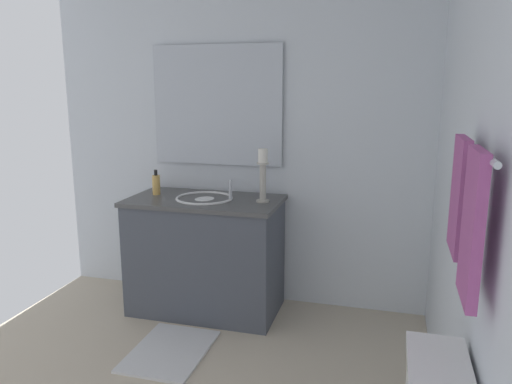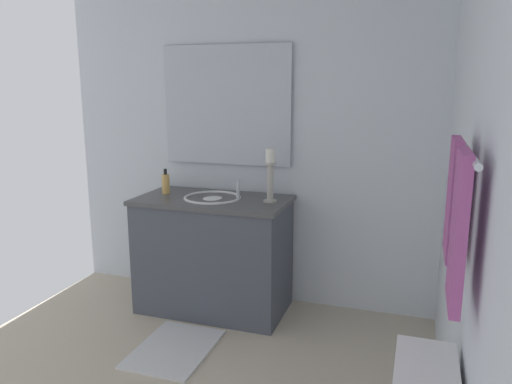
{
  "view_description": "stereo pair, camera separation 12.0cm",
  "coord_description": "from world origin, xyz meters",
  "px_view_note": "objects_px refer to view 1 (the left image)",
  "views": [
    {
      "loc": [
        2.03,
        1.1,
        1.59
      ],
      "look_at": [
        -0.19,
        0.48,
        1.09
      ],
      "focal_mm": 34.77,
      "sensor_mm": 36.0,
      "label": 1
    },
    {
      "loc": [
        2.0,
        1.21,
        1.59
      ],
      "look_at": [
        -0.19,
        0.48,
        1.09
      ],
      "focal_mm": 34.77,
      "sensor_mm": 36.0,
      "label": 2
    }
  ],
  "objects_px": {
    "towel_near_vanity": "(459,196)",
    "sink_basin": "(205,204)",
    "bath_mat": "(170,351)",
    "mirror": "(217,106)",
    "towel_bar": "(477,149)",
    "candle_holder_tall": "(263,174)",
    "vanity_cabinet": "(206,255)",
    "soap_bottle": "(156,184)",
    "towel_center": "(472,227)"
  },
  "relations": [
    {
      "from": "towel_near_vanity",
      "to": "sink_basin",
      "type": "bearing_deg",
      "value": -132.55
    },
    {
      "from": "bath_mat",
      "to": "mirror",
      "type": "bearing_deg",
      "value": 180.0
    },
    {
      "from": "towel_bar",
      "to": "towel_near_vanity",
      "type": "xyz_separation_m",
      "value": [
        -0.16,
        -0.02,
        -0.18
      ]
    },
    {
      "from": "towel_near_vanity",
      "to": "candle_holder_tall",
      "type": "bearing_deg",
      "value": -142.36
    },
    {
      "from": "vanity_cabinet",
      "to": "soap_bottle",
      "type": "xyz_separation_m",
      "value": [
        -0.04,
        -0.38,
        0.48
      ]
    },
    {
      "from": "mirror",
      "to": "soap_bottle",
      "type": "distance_m",
      "value": 0.71
    },
    {
      "from": "vanity_cabinet",
      "to": "towel_bar",
      "type": "height_order",
      "value": "towel_bar"
    },
    {
      "from": "towel_near_vanity",
      "to": "bath_mat",
      "type": "height_order",
      "value": "towel_near_vanity"
    },
    {
      "from": "sink_basin",
      "to": "towel_bar",
      "type": "height_order",
      "value": "towel_bar"
    },
    {
      "from": "vanity_cabinet",
      "to": "bath_mat",
      "type": "xyz_separation_m",
      "value": [
        0.62,
        0.0,
        -0.4
      ]
    },
    {
      "from": "bath_mat",
      "to": "towel_near_vanity",
      "type": "bearing_deg",
      "value": 63.85
    },
    {
      "from": "mirror",
      "to": "candle_holder_tall",
      "type": "bearing_deg",
      "value": 57.88
    },
    {
      "from": "soap_bottle",
      "to": "towel_bar",
      "type": "xyz_separation_m",
      "value": [
        1.55,
        1.87,
        0.5
      ]
    },
    {
      "from": "sink_basin",
      "to": "candle_holder_tall",
      "type": "relative_size",
      "value": 1.12
    },
    {
      "from": "vanity_cabinet",
      "to": "towel_near_vanity",
      "type": "bearing_deg",
      "value": 47.47
    },
    {
      "from": "mirror",
      "to": "bath_mat",
      "type": "xyz_separation_m",
      "value": [
        0.91,
        -0.0,
        -1.44
      ]
    },
    {
      "from": "soap_bottle",
      "to": "sink_basin",
      "type": "bearing_deg",
      "value": 84.45
    },
    {
      "from": "soap_bottle",
      "to": "candle_holder_tall",
      "type": "bearing_deg",
      "value": 88.81
    },
    {
      "from": "vanity_cabinet",
      "to": "candle_holder_tall",
      "type": "xyz_separation_m",
      "value": [
        -0.02,
        0.41,
        0.6
      ]
    },
    {
      "from": "soap_bottle",
      "to": "towel_bar",
      "type": "relative_size",
      "value": 0.28
    },
    {
      "from": "towel_bar",
      "to": "vanity_cabinet",
      "type": "bearing_deg",
      "value": -135.45
    },
    {
      "from": "soap_bottle",
      "to": "vanity_cabinet",
      "type": "bearing_deg",
      "value": 84.44
    },
    {
      "from": "towel_bar",
      "to": "candle_holder_tall",
      "type": "bearing_deg",
      "value": -144.97
    },
    {
      "from": "sink_basin",
      "to": "towel_near_vanity",
      "type": "height_order",
      "value": "towel_near_vanity"
    },
    {
      "from": "candle_holder_tall",
      "to": "towel_center",
      "type": "relative_size",
      "value": 0.82
    },
    {
      "from": "sink_basin",
      "to": "mirror",
      "type": "bearing_deg",
      "value": -179.8
    },
    {
      "from": "candle_holder_tall",
      "to": "towel_near_vanity",
      "type": "xyz_separation_m",
      "value": [
        1.37,
        1.05,
        0.21
      ]
    },
    {
      "from": "vanity_cabinet",
      "to": "bath_mat",
      "type": "bearing_deg",
      "value": 0.0
    },
    {
      "from": "candle_holder_tall",
      "to": "bath_mat",
      "type": "relative_size",
      "value": 0.6
    },
    {
      "from": "soap_bottle",
      "to": "towel_center",
      "type": "distance_m",
      "value": 2.54
    },
    {
      "from": "towel_near_vanity",
      "to": "bath_mat",
      "type": "distance_m",
      "value": 2.03
    },
    {
      "from": "sink_basin",
      "to": "soap_bottle",
      "type": "height_order",
      "value": "soap_bottle"
    },
    {
      "from": "candle_holder_tall",
      "to": "bath_mat",
      "type": "height_order",
      "value": "candle_holder_tall"
    },
    {
      "from": "vanity_cabinet",
      "to": "sink_basin",
      "type": "xyz_separation_m",
      "value": [
        0.0,
        0.0,
        0.37
      ]
    },
    {
      "from": "sink_basin",
      "to": "soap_bottle",
      "type": "relative_size",
      "value": 2.23
    },
    {
      "from": "soap_bottle",
      "to": "towel_bar",
      "type": "bearing_deg",
      "value": 50.39
    },
    {
      "from": "candle_holder_tall",
      "to": "soap_bottle",
      "type": "bearing_deg",
      "value": -91.19
    },
    {
      "from": "towel_bar",
      "to": "soap_bottle",
      "type": "bearing_deg",
      "value": -129.61
    },
    {
      "from": "soap_bottle",
      "to": "bath_mat",
      "type": "relative_size",
      "value": 0.3
    },
    {
      "from": "vanity_cabinet",
      "to": "towel_center",
      "type": "relative_size",
      "value": 2.43
    },
    {
      "from": "mirror",
      "to": "soap_bottle",
      "type": "relative_size",
      "value": 5.37
    },
    {
      "from": "vanity_cabinet",
      "to": "bath_mat",
      "type": "relative_size",
      "value": 1.78
    },
    {
      "from": "sink_basin",
      "to": "bath_mat",
      "type": "distance_m",
      "value": 1.0
    },
    {
      "from": "mirror",
      "to": "candle_holder_tall",
      "type": "relative_size",
      "value": 2.69
    },
    {
      "from": "mirror",
      "to": "towel_near_vanity",
      "type": "bearing_deg",
      "value": 42.06
    },
    {
      "from": "vanity_cabinet",
      "to": "towel_bar",
      "type": "distance_m",
      "value": 2.34
    },
    {
      "from": "candle_holder_tall",
      "to": "towel_bar",
      "type": "relative_size",
      "value": 0.55
    },
    {
      "from": "vanity_cabinet",
      "to": "soap_bottle",
      "type": "distance_m",
      "value": 0.62
    },
    {
      "from": "towel_bar",
      "to": "towel_center",
      "type": "xyz_separation_m",
      "value": [
        0.16,
        -0.02,
        -0.2
      ]
    },
    {
      "from": "sink_basin",
      "to": "towel_bar",
      "type": "relative_size",
      "value": 0.62
    }
  ]
}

